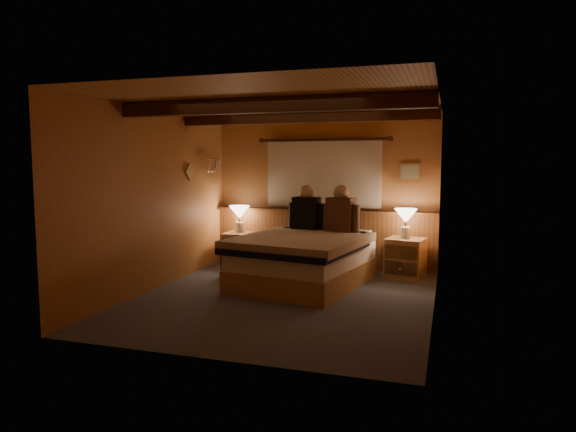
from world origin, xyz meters
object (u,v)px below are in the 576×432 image
at_px(nightstand_left, 240,249).
at_px(lamp_left, 239,214).
at_px(lamp_right, 406,217).
at_px(person_left, 306,211).
at_px(bed, 303,259).
at_px(duffel_bag, 241,265).
at_px(person_right, 341,212).
at_px(nightstand_right, 405,258).

distance_m(nightstand_left, lamp_left, 0.58).
distance_m(lamp_right, person_left, 1.47).
bearing_deg(lamp_left, person_left, -14.51).
xyz_separation_m(bed, person_left, (-0.15, 0.71, 0.60)).
bearing_deg(lamp_left, duffel_bag, -65.98).
xyz_separation_m(lamp_right, person_right, (-0.90, -0.32, 0.08)).
bearing_deg(nightstand_right, bed, -134.00).
bearing_deg(person_left, bed, -71.70).
height_order(nightstand_left, person_left, person_left).
height_order(nightstand_right, duffel_bag, nightstand_right).
xyz_separation_m(nightstand_right, duffel_bag, (-2.35, -0.64, -0.13)).
bearing_deg(nightstand_right, duffel_bag, -152.69).
height_order(nightstand_left, lamp_left, lamp_left).
height_order(lamp_left, person_left, person_left).
height_order(nightstand_right, person_right, person_right).
relative_size(nightstand_right, person_left, 0.88).
bearing_deg(duffel_bag, bed, -9.68).
xyz_separation_m(lamp_left, duffel_bag, (0.35, -0.78, -0.68)).
distance_m(nightstand_left, lamp_right, 2.74).
relative_size(person_right, duffel_bag, 1.31).
height_order(bed, nightstand_right, bed).
bearing_deg(person_right, lamp_right, 33.42).
bearing_deg(lamp_right, lamp_left, 177.63).
bearing_deg(lamp_right, nightstand_right, -69.80).
xyz_separation_m(nightstand_right, person_left, (-1.46, -0.18, 0.67)).
height_order(lamp_left, duffel_bag, lamp_left).
height_order(nightstand_right, lamp_left, lamp_left).
relative_size(nightstand_left, person_right, 0.76).
relative_size(bed, person_left, 3.22).
bearing_deg(person_left, nightstand_right, 12.87).
distance_m(bed, person_left, 0.94).
bearing_deg(nightstand_left, person_right, -14.16).
bearing_deg(nightstand_right, nightstand_left, -170.46).
bearing_deg(person_left, lamp_right, 14.13).
bearing_deg(nightstand_left, bed, -37.44).
relative_size(lamp_left, person_right, 0.63).
distance_m(nightstand_right, person_right, 1.17).
xyz_separation_m(nightstand_left, lamp_right, (2.67, -0.08, 0.62)).
height_order(lamp_left, lamp_right, lamp_right).
relative_size(nightstand_left, lamp_left, 1.21).
bearing_deg(nightstand_left, duffel_bag, -67.38).
distance_m(nightstand_left, person_right, 1.95).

